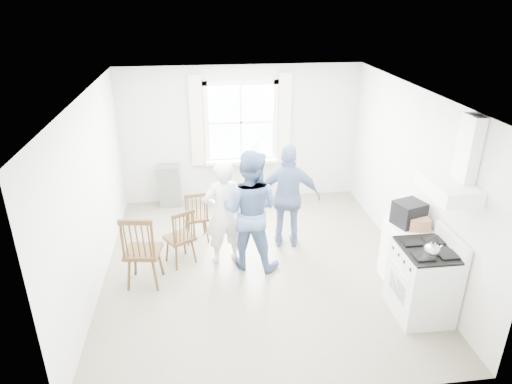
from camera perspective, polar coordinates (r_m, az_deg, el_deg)
The scene contains 16 objects.
room_shell at distance 6.38m, azimuth 0.26°, elevation 0.71°, with size 4.62×5.12×2.64m.
window_assembly at distance 8.62m, azimuth -1.87°, elevation 8.09°, with size 1.88×0.24×1.70m.
range_hood at distance 5.62m, azimuth 23.64°, elevation 1.94°, with size 0.45×0.76×0.94m.
shelf_unit at distance 8.85m, azimuth -10.76°, elevation 0.80°, with size 0.40×0.30×0.80m, color slate.
gas_stove at distance 6.18m, azimuth 20.15°, elevation -10.38°, with size 0.68×0.76×1.12m.
kettle at distance 5.74m, azimuth 21.13°, elevation -6.79°, with size 0.18×0.18×0.26m.
low_cabinet at distance 6.74m, azimuth 18.06°, elevation -7.31°, with size 0.50×0.55×0.90m, color white.
stereo_stack at distance 6.48m, azimuth 18.57°, elevation -2.54°, with size 0.45×0.43×0.33m.
cardboard_box at distance 6.42m, azimuth 19.69°, elevation -3.77°, with size 0.26×0.19×0.17m, color #B07955.
windsor_chair_a at distance 7.38m, azimuth -7.49°, elevation -2.47°, with size 0.45×0.44×0.92m.
windsor_chair_b at distance 6.36m, azimuth -14.35°, elevation -6.46°, with size 0.53×0.52×1.11m.
windsor_chair_c at distance 6.81m, azimuth -9.21°, elevation -4.96°, with size 0.53×0.52×0.92m.
person_left at distance 6.73m, azimuth -4.11°, elevation -2.62°, with size 0.59×0.59×1.62m, color silver.
person_mid at distance 6.57m, azimuth -0.74°, elevation -2.32°, with size 0.88×0.88×1.82m, color slate.
person_right at distance 7.15m, azimuth 4.10°, elevation -0.64°, with size 1.00×1.00×1.70m, color navy.
potted_plant at distance 8.69m, azimuth -0.30°, elevation 5.24°, with size 0.20×0.20×0.36m, color #327137.
Camera 1 is at (-0.76, -5.81, 3.82)m, focal length 32.00 mm.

